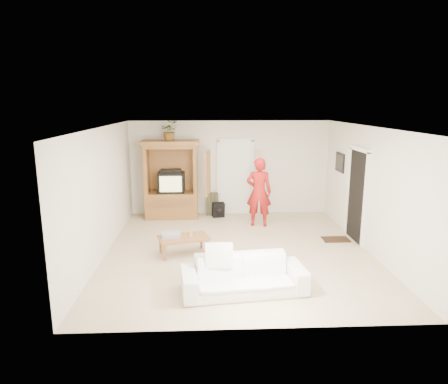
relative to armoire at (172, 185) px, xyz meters
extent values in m
plane|color=tan|center=(1.58, -2.66, -0.91)|extent=(6.00, 6.00, 0.00)
plane|color=white|center=(1.58, -2.66, 1.69)|extent=(6.00, 6.00, 0.00)
plane|color=silver|center=(1.58, 0.34, 0.39)|extent=(5.50, 0.00, 5.50)
plane|color=silver|center=(1.58, -5.66, 0.39)|extent=(5.50, 0.00, 5.50)
plane|color=silver|center=(-1.17, -2.66, 0.39)|extent=(0.00, 6.00, 6.00)
plane|color=silver|center=(4.33, -2.66, 0.39)|extent=(0.00, 6.00, 6.00)
cube|color=brown|center=(-0.02, -0.01, -0.56)|extent=(1.40, 0.60, 0.70)
cube|color=brown|center=(-0.67, -0.01, 0.39)|extent=(0.10, 0.60, 1.20)
cube|color=brown|center=(0.63, -0.01, 0.39)|extent=(0.10, 0.60, 1.20)
cube|color=brown|center=(-0.02, 0.26, 0.39)|extent=(1.40, 0.06, 1.20)
cube|color=brown|center=(-0.02, -0.01, 1.04)|extent=(1.40, 0.60, 0.10)
cube|color=brown|center=(-0.02, -0.01, 1.14)|extent=(1.52, 0.68, 0.10)
cube|color=brown|center=(0.96, -0.48, 0.39)|extent=(0.16, 0.67, 1.15)
cube|color=black|center=(-0.02, 0.02, 0.07)|extent=(0.70, 0.52, 0.55)
cube|color=tan|center=(-0.02, -0.25, 0.07)|extent=(0.58, 0.02, 0.42)
cube|color=black|center=(-0.02, -0.01, 0.38)|extent=(0.55, 0.35, 0.08)
cube|color=#956033|center=(-0.02, -0.30, -0.46)|extent=(1.19, 0.03, 0.25)
cube|color=white|center=(1.73, 0.31, 0.11)|extent=(0.85, 0.05, 2.04)
cube|color=black|center=(4.30, -2.06, 0.11)|extent=(0.05, 0.90, 2.04)
cube|color=black|center=(4.31, -0.76, 0.69)|extent=(0.03, 0.60, 0.48)
cube|color=#382316|center=(3.88, -2.06, -0.90)|extent=(0.60, 0.40, 0.02)
imported|color=#4C7238|center=(-0.02, -0.03, 1.45)|extent=(0.50, 0.45, 0.52)
imported|color=#A31615|center=(2.24, -0.88, -0.03)|extent=(0.70, 0.52, 1.75)
imported|color=white|center=(1.52, -4.55, -0.61)|extent=(2.11, 1.03, 0.59)
cube|color=#956033|center=(0.44, -2.79, -0.56)|extent=(1.12, 0.82, 0.05)
cube|color=#956033|center=(0.08, -3.12, -0.75)|extent=(0.07, 0.07, 0.32)
cube|color=#956033|center=(-0.04, -2.71, -0.75)|extent=(0.07, 0.07, 0.32)
cube|color=#956033|center=(0.92, -2.86, -0.75)|extent=(0.07, 0.07, 0.32)
cube|color=#956033|center=(0.80, -2.46, -0.75)|extent=(0.07, 0.07, 0.32)
cube|color=#DD496A|center=(0.18, -2.79, -0.49)|extent=(0.42, 0.34, 0.08)
cylinder|color=tan|center=(0.58, -2.74, -0.48)|extent=(0.08, 0.08, 0.10)
camera|label=1|loc=(0.92, -10.63, 2.15)|focal=32.00mm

